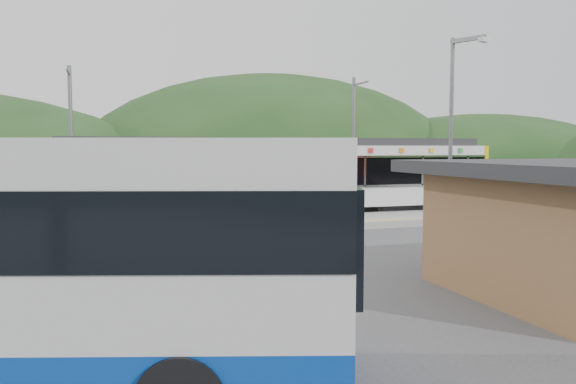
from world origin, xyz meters
name	(u,v)px	position (x,y,z in m)	size (l,w,h in m)	color
ground	(273,242)	(0.00, 0.00, 0.00)	(120.00, 120.00, 0.00)	#4C4C4F
hills	(366,217)	(6.19, 5.29, 0.00)	(146.00, 149.00, 26.00)	#1E3D19
platform	(250,225)	(0.00, 3.30, 0.15)	(26.00, 3.20, 0.30)	#9E9E99
yellow_line	(258,226)	(0.00, 2.00, 0.30)	(26.00, 0.10, 0.01)	yellow
train	(282,175)	(2.22, 6.00, 2.06)	(20.44, 3.01, 3.74)	black
catenary_mast_west	(71,140)	(-7.00, 8.56, 3.65)	(0.18, 1.80, 7.00)	slate
catenary_mast_east	(354,141)	(7.00, 8.56, 3.65)	(0.18, 1.80, 7.00)	slate
lamp_post	(453,128)	(4.37, -4.24, 3.90)	(0.56, 1.20, 6.56)	slate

